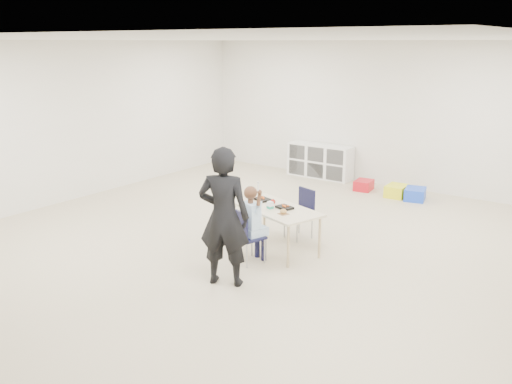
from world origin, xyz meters
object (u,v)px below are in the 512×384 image
Objects in this scene: table at (275,228)px; adult at (224,217)px; cubby_shelf at (320,161)px; child at (249,220)px; chair_near at (249,236)px.

table is 1.36m from adult.
table is 1.04× the size of cubby_shelf.
cubby_shelf reaches higher than table.
adult is at bearing -60.40° from child.
table is at bearing -68.60° from cubby_shelf.
chair_near is 0.44× the size of adult.
adult is (1.69, -5.23, 0.48)m from cubby_shelf.
table is 2.01× the size of chair_near.
table is at bearing -107.13° from adult.
chair_near is 0.21m from child.
adult is at bearing -72.12° from cubby_shelf.
table is 0.63m from child.
adult reaches higher than child.
child is (0.00, -0.00, 0.21)m from chair_near.
chair_near is 0.63× the size of child.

